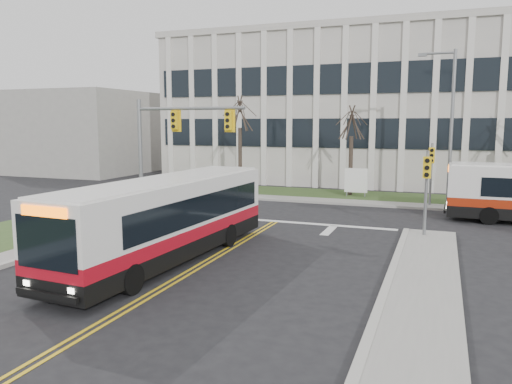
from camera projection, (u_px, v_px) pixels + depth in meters
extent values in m
plane|color=black|center=(204.00, 264.00, 17.79)|extent=(120.00, 120.00, 0.00)
cube|color=#9E9B93|center=(417.00, 357.00, 10.54)|extent=(2.00, 26.00, 0.14)
cube|color=#9E9B93|center=(391.00, 205.00, 30.14)|extent=(44.00, 1.60, 0.14)
cube|color=#304D21|center=(395.00, 198.00, 32.74)|extent=(44.00, 5.00, 0.12)
cube|color=beige|center=(410.00, 111.00, 43.05)|extent=(40.00, 16.00, 12.00)
cube|color=#9E9B93|center=(87.00, 132.00, 50.38)|extent=(12.00, 12.00, 8.00)
cylinder|color=slate|center=(141.00, 158.00, 26.58)|extent=(0.22, 0.22, 6.20)
cylinder|color=slate|center=(190.00, 108.00, 25.18)|extent=(6.00, 0.16, 0.16)
cube|color=yellow|center=(175.00, 120.00, 25.40)|extent=(0.34, 0.24, 0.92)
cube|color=yellow|center=(228.00, 120.00, 24.36)|extent=(0.34, 0.24, 0.92)
cylinder|color=slate|center=(426.00, 195.00, 21.52)|extent=(0.14, 0.14, 3.80)
cube|color=yellow|center=(427.00, 167.00, 21.17)|extent=(0.34, 0.24, 0.92)
cylinder|color=slate|center=(431.00, 175.00, 29.40)|extent=(0.14, 0.14, 3.80)
cube|color=yellow|center=(432.00, 155.00, 29.05)|extent=(0.34, 0.24, 0.92)
cylinder|color=slate|center=(451.00, 129.00, 29.33)|extent=(0.20, 0.20, 9.20)
cylinder|color=slate|center=(439.00, 53.00, 29.04)|extent=(1.80, 0.14, 0.14)
cube|color=slate|center=(423.00, 55.00, 29.36)|extent=(0.50, 0.25, 0.18)
cylinder|color=slate|center=(347.00, 190.00, 33.29)|extent=(0.08, 0.08, 1.00)
cylinder|color=slate|center=(365.00, 191.00, 32.88)|extent=(0.08, 0.08, 1.00)
cube|color=white|center=(356.00, 180.00, 32.99)|extent=(1.50, 0.12, 1.60)
cylinder|color=#42352B|center=(240.00, 160.00, 36.25)|extent=(0.28, 0.28, 4.62)
cylinder|color=#42352B|center=(351.00, 167.00, 33.69)|extent=(0.28, 0.28, 4.09)
cube|color=navy|center=(56.00, 224.00, 22.48)|extent=(0.51, 0.46, 0.95)
cube|color=maroon|center=(30.00, 242.00, 19.02)|extent=(0.58, 0.54, 0.95)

